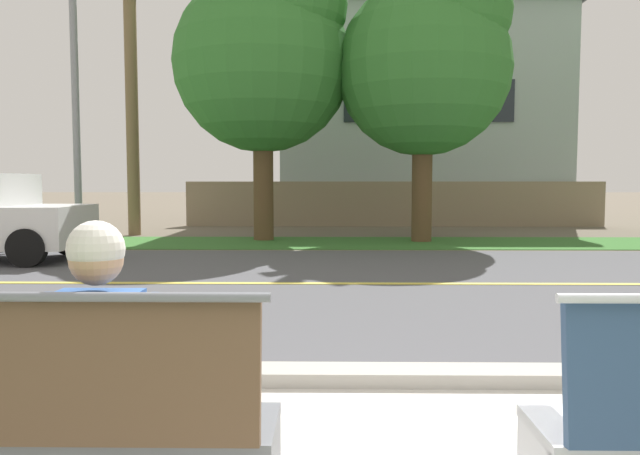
# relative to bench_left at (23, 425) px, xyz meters

# --- Properties ---
(ground_plane) EXTENTS (140.00, 140.00, 0.00)m
(ground_plane) POSITION_rel_bench_left_xyz_m (1.49, 7.53, -0.46)
(ground_plane) COLOR #665B4C
(curb_edge) EXTENTS (44.00, 0.30, 0.11)m
(curb_edge) POSITION_rel_bench_left_xyz_m (1.49, 1.88, -0.41)
(curb_edge) COLOR #ADA89E
(curb_edge) RESTS_ON ground_plane
(street_asphalt) EXTENTS (52.00, 8.00, 0.01)m
(street_asphalt) POSITION_rel_bench_left_xyz_m (1.49, 6.03, -0.46)
(street_asphalt) COLOR #515156
(street_asphalt) RESTS_ON ground_plane
(road_centre_line) EXTENTS (48.00, 0.14, 0.01)m
(road_centre_line) POSITION_rel_bench_left_xyz_m (1.49, 6.03, -0.45)
(road_centre_line) COLOR #E0CC4C
(road_centre_line) RESTS_ON ground_plane
(far_verge_grass) EXTENTS (48.00, 2.80, 0.02)m
(far_verge_grass) POSITION_rel_bench_left_xyz_m (1.49, 11.62, -0.45)
(far_verge_grass) COLOR #38702D
(far_verge_grass) RESTS_ON ground_plane
(bench_left) EXTENTS (1.96, 0.48, 1.01)m
(bench_left) POSITION_rel_bench_left_xyz_m (0.00, 0.00, 0.00)
(bench_left) COLOR slate
(bench_left) RESTS_ON ground_plane
(seated_person_blue) EXTENTS (0.52, 0.68, 1.25)m
(seated_person_blue) POSITION_rel_bench_left_xyz_m (0.27, 0.17, 0.21)
(seated_person_blue) COLOR #47382D
(seated_person_blue) RESTS_ON ground_plane
(streetlamp) EXTENTS (0.24, 2.10, 6.89)m
(streetlamp) POSITION_rel_bench_left_xyz_m (-4.36, 11.42, 3.49)
(streetlamp) COLOR gray
(streetlamp) RESTS_ON ground_plane
(shade_tree_far_left) EXTENTS (4.17, 4.17, 6.88)m
(shade_tree_far_left) POSITION_rel_bench_left_xyz_m (-0.24, 12.21, 4.01)
(shade_tree_far_left) COLOR brown
(shade_tree_far_left) RESTS_ON ground_plane
(shade_tree_left) EXTENTS (3.97, 3.97, 6.55)m
(shade_tree_left) POSITION_rel_bench_left_xyz_m (3.47, 11.90, 3.79)
(shade_tree_left) COLOR brown
(shade_tree_left) RESTS_ON ground_plane
(palm_tree_short) EXTENTS (2.09, 1.98, 7.49)m
(palm_tree_short) POSITION_rel_bench_left_xyz_m (-3.90, 13.63, 5.56)
(palm_tree_short) COLOR brown
(palm_tree_short) RESTS_ON ground_plane
(garden_wall) EXTENTS (13.00, 0.36, 1.40)m
(garden_wall) POSITION_rel_bench_left_xyz_m (3.23, 16.96, 0.24)
(garden_wall) COLOR gray
(garden_wall) RESTS_ON ground_plane
(house_across_street) EXTENTS (9.98, 6.91, 7.67)m
(house_across_street) POSITION_rel_bench_left_xyz_m (4.27, 20.16, 3.42)
(house_across_street) COLOR #A3ADB2
(house_across_street) RESTS_ON ground_plane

